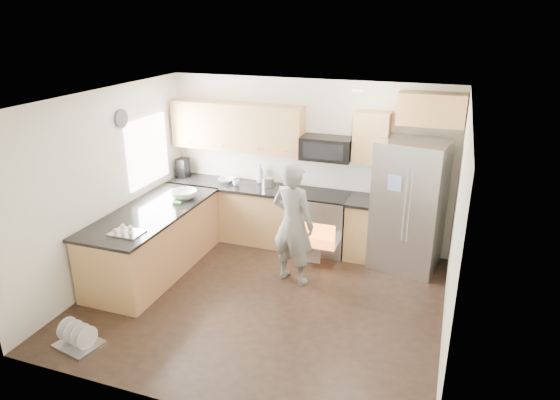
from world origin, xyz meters
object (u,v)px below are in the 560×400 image
at_px(person, 293,224).
at_px(dish_rack, 78,339).
at_px(refrigerator, 409,206).
at_px(stove_range, 323,210).

distance_m(person, dish_rack, 2.95).
bearing_deg(person, dish_rack, 65.24).
bearing_deg(refrigerator, stove_range, -174.54).
bearing_deg(dish_rack, stove_range, 59.13).
xyz_separation_m(stove_range, refrigerator, (1.28, -0.10, 0.27)).
height_order(stove_range, refrigerator, refrigerator).
bearing_deg(person, stove_range, -82.69).
relative_size(refrigerator, person, 1.10).
relative_size(stove_range, person, 1.05).
bearing_deg(stove_range, person, -97.41).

